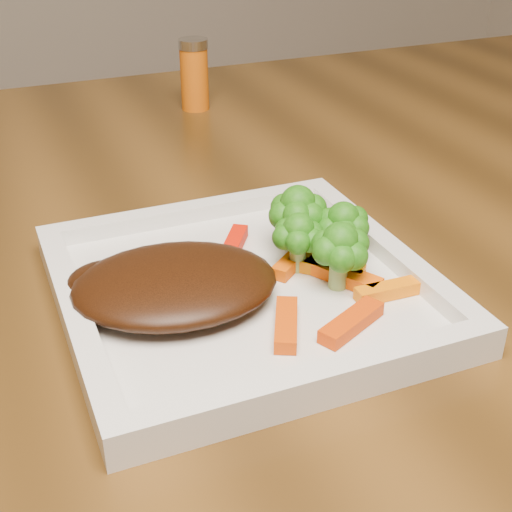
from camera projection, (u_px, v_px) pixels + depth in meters
name	position (u px, v px, depth m)	size (l,w,h in m)	color
dining_table	(286.00, 438.00, 0.94)	(1.60, 0.90, 0.75)	#563613
plate	(244.00, 294.00, 0.54)	(0.27, 0.27, 0.01)	white
steak	(175.00, 284.00, 0.52)	(0.15, 0.12, 0.03)	black
broccoli_0	(298.00, 212.00, 0.57)	(0.05, 0.05, 0.07)	#215D0F
broccoli_1	(343.00, 224.00, 0.56)	(0.05, 0.05, 0.06)	#296E12
broccoli_2	(340.00, 253.00, 0.53)	(0.05, 0.05, 0.06)	#106210
broccoli_3	(298.00, 235.00, 0.55)	(0.05, 0.05, 0.06)	#276811
carrot_0	(351.00, 322.00, 0.49)	(0.06, 0.02, 0.01)	#CB3703
carrot_1	(387.00, 291.00, 0.53)	(0.05, 0.01, 0.01)	orange
carrot_2	(286.00, 324.00, 0.49)	(0.06, 0.02, 0.01)	#CF3E03
carrot_3	(329.00, 228.00, 0.62)	(0.06, 0.02, 0.01)	orange
carrot_4	(235.00, 243.00, 0.59)	(0.05, 0.01, 0.01)	red
carrot_5	(326.00, 267.00, 0.56)	(0.06, 0.02, 0.01)	orange
carrot_6	(292.00, 262.00, 0.56)	(0.05, 0.01, 0.01)	#E65103
spice_shaker	(194.00, 75.00, 0.93)	(0.04, 0.04, 0.09)	#D05D0B
carrot_7	(342.00, 275.00, 0.55)	(0.06, 0.02, 0.01)	#FF5804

